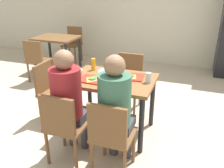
{
  "coord_description": "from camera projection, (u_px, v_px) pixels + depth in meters",
  "views": [
    {
      "loc": [
        0.94,
        -2.61,
        1.84
      ],
      "look_at": [
        0.0,
        0.0,
        0.67
      ],
      "focal_mm": 39.12,
      "sensor_mm": 36.0,
      "label": 1
    }
  ],
  "objects": [
    {
      "name": "ground_plane",
      "position": [
        112.0,
        131.0,
        3.28
      ],
      "size": [
        10.0,
        10.0,
        0.02
      ],
      "primitive_type": "cube",
      "color": "#B7A893"
    },
    {
      "name": "back_wall",
      "position": [
        160.0,
        3.0,
        5.51
      ],
      "size": [
        10.0,
        0.1,
        2.8
      ],
      "primitive_type": "cube",
      "color": "beige",
      "rests_on": "ground_plane"
    },
    {
      "name": "main_table",
      "position": [
        112.0,
        87.0,
        3.03
      ],
      "size": [
        1.04,
        0.75,
        0.75
      ],
      "color": "brown",
      "rests_on": "ground_plane"
    },
    {
      "name": "chair_near_left",
      "position": [
        63.0,
        124.0,
        2.51
      ],
      "size": [
        0.4,
        0.4,
        0.84
      ],
      "color": "brown",
      "rests_on": "ground_plane"
    },
    {
      "name": "chair_near_right",
      "position": [
        111.0,
        134.0,
        2.35
      ],
      "size": [
        0.4,
        0.4,
        0.84
      ],
      "color": "brown",
      "rests_on": "ground_plane"
    },
    {
      "name": "chair_far_side",
      "position": [
        129.0,
        77.0,
        3.74
      ],
      "size": [
        0.4,
        0.4,
        0.84
      ],
      "color": "brown",
      "rests_on": "ground_plane"
    },
    {
      "name": "chair_left_end",
      "position": [
        51.0,
        88.0,
        3.37
      ],
      "size": [
        0.4,
        0.4,
        0.84
      ],
      "color": "brown",
      "rests_on": "ground_plane"
    },
    {
      "name": "person_in_red",
      "position": [
        68.0,
        97.0,
        2.54
      ],
      "size": [
        0.32,
        0.42,
        1.25
      ],
      "color": "#383842",
      "rests_on": "ground_plane"
    },
    {
      "name": "person_in_brown_jacket",
      "position": [
        116.0,
        105.0,
        2.37
      ],
      "size": [
        0.32,
        0.42,
        1.25
      ],
      "color": "#383842",
      "rests_on": "ground_plane"
    },
    {
      "name": "tray_red_near",
      "position": [
        94.0,
        80.0,
        2.93
      ],
      "size": [
        0.37,
        0.27,
        0.02
      ],
      "primitive_type": "cube",
      "rotation": [
        0.0,
        0.0,
        -0.04
      ],
      "color": "red",
      "rests_on": "main_table"
    },
    {
      "name": "tray_red_far",
      "position": [
        129.0,
        76.0,
        3.02
      ],
      "size": [
        0.38,
        0.29,
        0.02
      ],
      "primitive_type": "cube",
      "rotation": [
        0.0,
        0.0,
        0.09
      ],
      "color": "red",
      "rests_on": "main_table"
    },
    {
      "name": "paper_plate_center",
      "position": [
        106.0,
        71.0,
        3.21
      ],
      "size": [
        0.22,
        0.22,
        0.01
      ],
      "primitive_type": "cylinder",
      "color": "white",
      "rests_on": "main_table"
    },
    {
      "name": "paper_plate_near_edge",
      "position": [
        119.0,
        86.0,
        2.76
      ],
      "size": [
        0.22,
        0.22,
        0.01
      ],
      "primitive_type": "cylinder",
      "color": "white",
      "rests_on": "main_table"
    },
    {
      "name": "pizza_slice_a",
      "position": [
        93.0,
        78.0,
        2.92
      ],
      "size": [
        0.16,
        0.21,
        0.02
      ],
      "color": "tan",
      "rests_on": "tray_red_near"
    },
    {
      "name": "pizza_slice_b",
      "position": [
        130.0,
        76.0,
        3.0
      ],
      "size": [
        0.21,
        0.21,
        0.02
      ],
      "color": "#C68C47",
      "rests_on": "tray_red_far"
    },
    {
      "name": "plastic_cup_a",
      "position": [
        118.0,
        66.0,
        3.25
      ],
      "size": [
        0.07,
        0.07,
        0.1
      ],
      "primitive_type": "cylinder",
      "color": "white",
      "rests_on": "main_table"
    },
    {
      "name": "plastic_cup_b",
      "position": [
        104.0,
        84.0,
        2.68
      ],
      "size": [
        0.07,
        0.07,
        0.1
      ],
      "primitive_type": "cylinder",
      "color": "white",
      "rests_on": "main_table"
    },
    {
      "name": "soda_can",
      "position": [
        148.0,
        78.0,
        2.84
      ],
      "size": [
        0.07,
        0.07,
        0.12
      ],
      "primitive_type": "cylinder",
      "color": "#B7BCC6",
      "rests_on": "main_table"
    },
    {
      "name": "condiment_bottle",
      "position": [
        93.0,
        64.0,
        3.24
      ],
      "size": [
        0.06,
        0.06,
        0.16
      ],
      "primitive_type": "cylinder",
      "color": "orange",
      "rests_on": "main_table"
    },
    {
      "name": "foil_bundle",
      "position": [
        79.0,
        71.0,
        3.09
      ],
      "size": [
        0.1,
        0.1,
        0.1
      ],
      "primitive_type": "sphere",
      "color": "silver",
      "rests_on": "main_table"
    },
    {
      "name": "background_table",
      "position": [
        57.0,
        43.0,
        5.26
      ],
      "size": [
        0.9,
        0.7,
        0.75
      ],
      "color": "brown",
      "rests_on": "ground_plane"
    },
    {
      "name": "background_chair_near",
      "position": [
        37.0,
        58.0,
        4.68
      ],
      "size": [
        0.4,
        0.4,
        0.84
      ],
      "color": "brown",
      "rests_on": "ground_plane"
    },
    {
      "name": "background_chair_far",
      "position": [
        73.0,
        42.0,
        5.95
      ],
      "size": [
        0.4,
        0.4,
        0.84
      ],
      "color": "brown",
      "rests_on": "ground_plane"
    }
  ]
}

